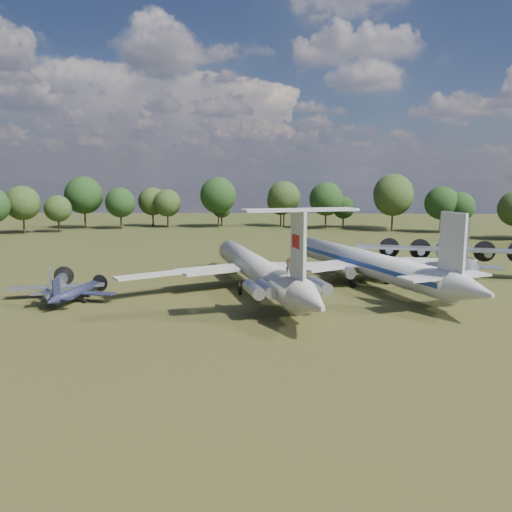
# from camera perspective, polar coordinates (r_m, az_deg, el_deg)

# --- Properties ---
(ground) EXTENTS (300.00, 300.00, 0.00)m
(ground) POSITION_cam_1_polar(r_m,az_deg,el_deg) (68.63, -4.23, -4.03)
(ground) COLOR #223913
(ground) RESTS_ON ground
(il62_airliner) EXTENTS (50.63, 58.04, 4.81)m
(il62_airliner) POSITION_cam_1_polar(r_m,az_deg,el_deg) (68.25, 0.06, -2.01)
(il62_airliner) COLOR #B9B9B4
(il62_airliner) RESTS_ON ground
(tu104_jet) EXTENTS (53.04, 59.52, 4.90)m
(tu104_jet) POSITION_cam_1_polar(r_m,az_deg,el_deg) (74.14, 12.49, -1.30)
(tu104_jet) COLOR silver
(tu104_jet) RESTS_ON ground
(an12_transport) EXTENTS (36.60, 39.29, 4.42)m
(an12_transport) POSITION_cam_1_polar(r_m,az_deg,el_deg) (83.29, 21.63, -0.78)
(an12_transport) COLOR #9EA0A6
(an12_transport) RESTS_ON ground
(small_prop_west) EXTENTS (11.55, 14.42, 1.91)m
(small_prop_west) POSITION_cam_1_polar(r_m,az_deg,el_deg) (66.21, -19.80, -4.17)
(small_prop_west) COLOR black
(small_prop_west) RESTS_ON ground
(small_prop_northwest) EXTENTS (15.64, 18.55, 2.34)m
(small_prop_northwest) POSITION_cam_1_polar(r_m,az_deg,el_deg) (69.29, -21.80, -3.54)
(small_prop_northwest) COLOR #ABAEB4
(small_prop_northwest) RESTS_ON ground
(person_on_il62) EXTENTS (0.71, 0.48, 1.91)m
(person_on_il62) POSITION_cam_1_polar(r_m,az_deg,el_deg) (54.98, 3.74, -1.16)
(person_on_il62) COLOR #886245
(person_on_il62) RESTS_ON il62_airliner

